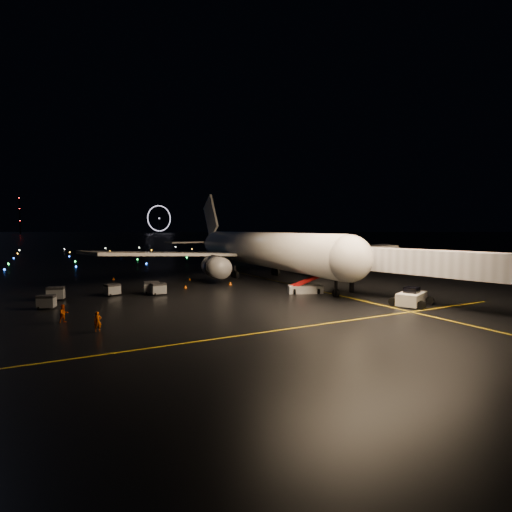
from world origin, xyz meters
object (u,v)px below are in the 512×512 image
Objects in this scene: baggage_cart_0 at (158,289)px; crew_c at (146,288)px; baggage_cart_4 at (46,302)px; baggage_cart_3 at (56,294)px; crew_b at (64,314)px; airliner at (252,231)px; pushback_tug at (412,296)px; baggage_cart_1 at (151,288)px; belt_loader at (305,281)px; crew_a at (98,321)px; baggage_cart_2 at (112,290)px.

crew_c is at bearing 129.72° from baggage_cart_0.
crew_c reaches higher than baggage_cart_4.
crew_b is at bearing -75.82° from baggage_cart_3.
baggage_cart_0 is 0.96× the size of baggage_cart_3.
airliner is at bearing 31.47° from baggage_cart_3.
pushback_tug reaches higher than baggage_cart_1.
belt_loader is 20.36m from baggage_cart_0.
crew_a reaches higher than baggage_cart_3.
airliner is at bearing 39.03° from crew_a.
crew_a is (-28.25, -8.65, -0.81)m from belt_loader.
baggage_cart_3 is (-34.09, -11.68, -7.83)m from airliner.
baggage_cart_2 is 1.03× the size of baggage_cart_4.
pushback_tug is at bearing -82.49° from airliner.
crew_b is (-2.52, 5.06, -0.01)m from crew_a.
crew_a is 20.23m from baggage_cart_1.
belt_loader is 22.21m from crew_c.
crew_c is 0.84× the size of baggage_cart_0.
belt_loader is 3.96× the size of crew_a.
crew_a is 19.97m from crew_c.
crew_b is (-36.73, 9.64, -0.21)m from pushback_tug.
baggage_cart_3 is at bearing -158.49° from airliner.
belt_loader is at bearing 11.61° from crew_a.
crew_b is (-33.70, -25.53, -7.79)m from airliner.
belt_loader is at bearing 13.14° from crew_c.
airliner is 27.26m from crew_c.
crew_a is (-31.18, -30.59, -7.79)m from airliner.
baggage_cart_1 is at bearing 110.63° from baggage_cart_0.
crew_a is at bearing -132.95° from airliner.
crew_b is 0.94× the size of baggage_cart_2.
baggage_cart_1 is 1.03× the size of baggage_cart_3.
baggage_cart_4 is (-13.56, -3.46, -0.04)m from baggage_cart_0.
baggage_cart_4 is (-12.19, -4.91, -0.03)m from crew_c.
pushback_tug is 0.65× the size of belt_loader.
baggage_cart_2 is (-5.64, 2.41, -0.02)m from baggage_cart_0.
baggage_cart_3 is (-31.16, 10.26, -0.85)m from belt_loader.
belt_loader is at bearing 89.67° from pushback_tug.
crew_b is at bearing -90.64° from crew_c.
baggage_cart_4 is (-12.93, -4.85, -0.09)m from baggage_cart_1.
belt_loader is 30.99m from crew_b.
crew_c is (-22.97, -12.39, -7.87)m from airliner.
baggage_cart_1 is at bearing 178.55° from belt_loader.
crew_b is at bearing -60.16° from baggage_cart_4.
baggage_cart_4 is at bearing -151.19° from airliner.
airliner is 26.83m from baggage_cart_0.
baggage_cart_1 is at bearing 40.40° from baggage_cart_4.
pushback_tug is 37.97m from crew_b.
crew_c is 2.00m from baggage_cart_0.
baggage_cart_2 is at bearing 14.67° from baggage_cart_3.
baggage_cart_4 is at bearing 75.80° from crew_b.
baggage_cart_3 reaches higher than baggage_cart_0.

